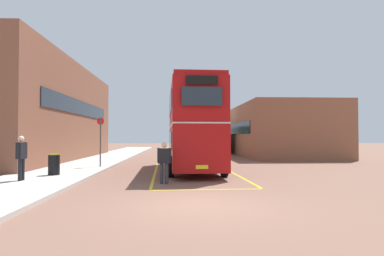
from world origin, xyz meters
TOP-DOWN VIEW (x-y plane):
  - ground_plane at (0.00, 14.40)m, footprint 135.60×135.60m
  - sidewalk_left at (-6.50, 16.80)m, footprint 4.00×57.60m
  - brick_building_left at (-11.01, 17.42)m, footprint 5.90×21.20m
  - depot_building_right at (9.49, 24.37)m, footprint 8.05×16.99m
  - double_decker_bus at (0.28, 9.45)m, footprint 3.03×9.76m
  - single_deck_bus at (3.28, 29.02)m, footprint 3.31×9.46m
  - pedestrian_boarding at (-1.13, 4.19)m, footprint 0.56×0.31m
  - pedestrian_waiting_near at (-6.86, 4.45)m, footprint 0.26×0.60m
  - litter_bin at (-6.26, 6.38)m, footprint 0.54×0.54m
  - bus_stop_sign at (-5.09, 10.60)m, footprint 0.43×0.15m
  - bay_marking_yellow at (0.31, 7.61)m, footprint 4.53×11.81m

SIDE VIEW (x-z plane):
  - ground_plane at x=0.00m, z-range 0.00..0.00m
  - bay_marking_yellow at x=0.31m, z-range 0.00..0.01m
  - sidewalk_left at x=-6.50m, z-range 0.00..0.14m
  - litter_bin at x=-6.26m, z-range 0.14..1.10m
  - pedestrian_boarding at x=-1.13m, z-range 0.13..1.81m
  - pedestrian_waiting_near at x=-6.86m, z-range 0.29..2.08m
  - single_deck_bus at x=3.28m, z-range 0.13..3.15m
  - bus_stop_sign at x=-5.09m, z-range 0.42..3.31m
  - depot_building_right at x=9.49m, z-range 0.00..4.91m
  - double_decker_bus at x=0.28m, z-range 0.14..4.89m
  - brick_building_left at x=-11.01m, z-range 0.00..7.52m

